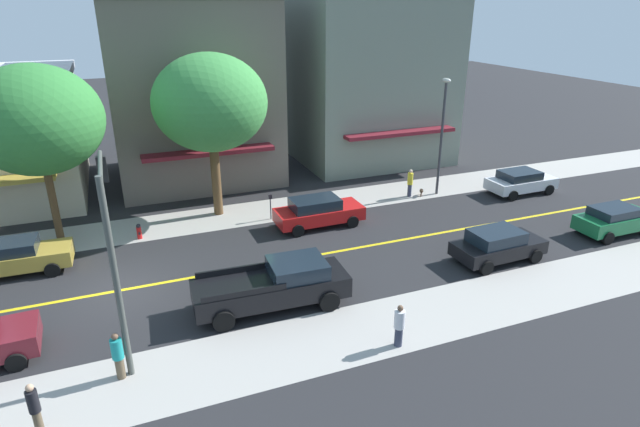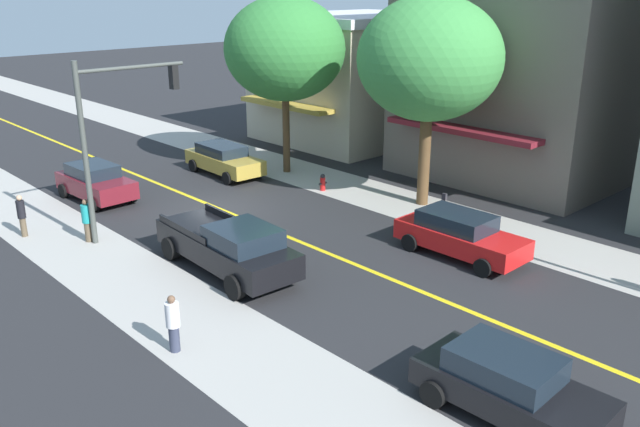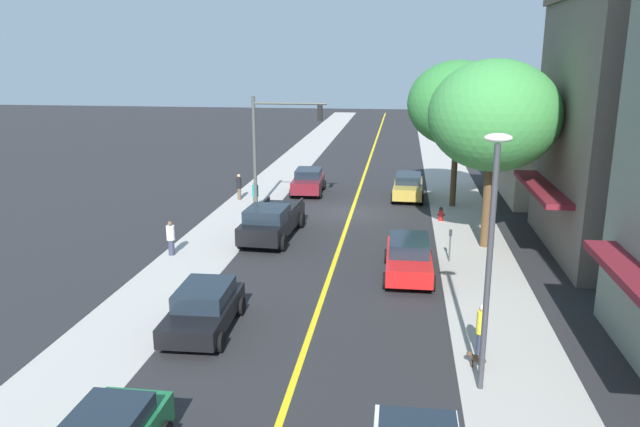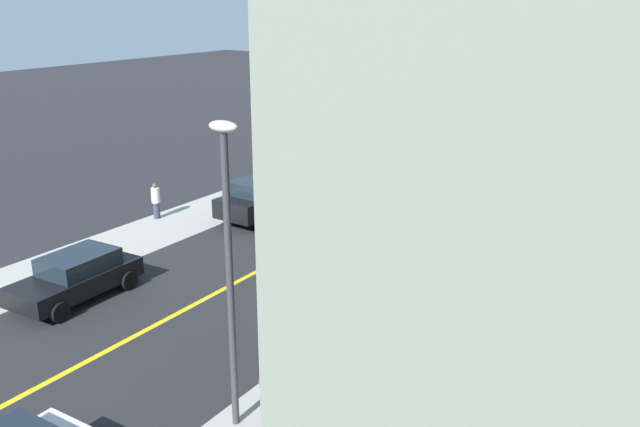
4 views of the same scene
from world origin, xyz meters
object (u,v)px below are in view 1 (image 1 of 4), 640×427
(street_lamp, at_px, (443,125))
(small_dog, at_px, (421,191))
(traffic_light_mast, at_px, (110,234))
(pedestrian_teal_shirt, at_px, (118,355))
(white_sedan_left_curb, at_px, (521,181))
(street_tree_left_near, at_px, (36,120))
(fire_hydrant, at_px, (139,231))
(pedestrian_yellow_shirt, at_px, (410,182))
(gold_sedan_left_curb, at_px, (12,257))
(black_pickup_truck, at_px, (275,285))
(black_sedan_right_curb, at_px, (498,245))
(parking_meter, at_px, (270,203))
(pedestrian_black_shirt, at_px, (34,407))
(green_sedan_right_curb, at_px, (615,219))
(red_sedan_left_curb, at_px, (318,212))
(pedestrian_white_shirt, at_px, (399,325))
(street_tree_right_corner, at_px, (210,103))

(street_lamp, xyz_separation_m, small_dog, (-0.01, -1.10, -3.97))
(traffic_light_mast, xyz_separation_m, pedestrian_teal_shirt, (1.32, -0.30, -3.52))
(white_sedan_left_curb, distance_m, small_dog, 6.23)
(street_tree_left_near, height_order, fire_hydrant, street_tree_left_near)
(traffic_light_mast, height_order, pedestrian_yellow_shirt, traffic_light_mast)
(street_lamp, bearing_deg, gold_sedan_left_curb, -85.29)
(black_pickup_truck, bearing_deg, street_lamp, 36.15)
(street_tree_left_near, bearing_deg, black_sedan_right_curb, 63.22)
(parking_meter, xyz_separation_m, pedestrian_black_shirt, (12.31, -10.32, -0.07))
(gold_sedan_left_curb, distance_m, black_sedan_right_curb, 21.48)
(green_sedan_right_curb, xyz_separation_m, black_pickup_truck, (0.16, -18.07, 0.14))
(white_sedan_left_curb, bearing_deg, black_sedan_right_curb, -137.50)
(parking_meter, distance_m, red_sedan_left_curb, 2.75)
(fire_hydrant, height_order, gold_sedan_left_curb, gold_sedan_left_curb)
(black_pickup_truck, distance_m, small_dog, 14.77)
(parking_meter, distance_m, pedestrian_yellow_shirt, 8.90)
(street_lamp, relative_size, black_pickup_truck, 1.16)
(pedestrian_yellow_shirt, xyz_separation_m, small_dog, (0.19, 0.73, -0.60))
(parking_meter, xyz_separation_m, pedestrian_white_shirt, (12.52, 0.81, -0.11))
(red_sedan_left_curb, bearing_deg, white_sedan_left_curb, -0.08)
(parking_meter, distance_m, white_sedan_left_curb, 15.66)
(traffic_light_mast, xyz_separation_m, green_sedan_right_curb, (-1.07, 23.57, -3.61))
(pedestrian_teal_shirt, bearing_deg, pedestrian_black_shirt, 89.80)
(traffic_light_mast, distance_m, white_sedan_left_curb, 24.92)
(green_sedan_right_curb, bearing_deg, pedestrian_white_shirt, -164.38)
(street_tree_left_near, xyz_separation_m, black_sedan_right_curb, (9.44, 18.69, -5.32))
(traffic_light_mast, bearing_deg, green_sedan_right_curb, -87.39)
(parking_meter, distance_m, black_pickup_truck, 8.82)
(black_sedan_right_curb, bearing_deg, pedestrian_yellow_shirt, 83.64)
(street_tree_left_near, xyz_separation_m, pedestrian_teal_shirt, (11.63, 2.35, -5.24))
(red_sedan_left_curb, distance_m, pedestrian_yellow_shirt, 7.16)
(green_sedan_right_curb, bearing_deg, pedestrian_yellow_shirt, 128.24)
(street_lamp, distance_m, white_sedan_left_curb, 6.25)
(black_pickup_truck, distance_m, pedestrian_white_shirt, 5.10)
(street_tree_left_near, height_order, black_sedan_right_curb, street_tree_left_near)
(street_lamp, height_order, small_dog, street_lamp)
(street_tree_right_corner, height_order, white_sedan_left_curb, street_tree_right_corner)
(traffic_light_mast, bearing_deg, white_sedan_left_curb, -71.77)
(green_sedan_right_curb, distance_m, gold_sedan_left_curb, 28.68)
(gold_sedan_left_curb, height_order, small_dog, gold_sedan_left_curb)
(traffic_light_mast, distance_m, pedestrian_white_shirt, 9.86)
(white_sedan_left_curb, distance_m, pedestrian_white_shirt, 18.30)
(fire_hydrant, height_order, small_dog, fire_hydrant)
(traffic_light_mast, height_order, street_lamp, street_lamp)
(gold_sedan_left_curb, bearing_deg, traffic_light_mast, -58.57)
(green_sedan_right_curb, bearing_deg, gold_sedan_left_curb, 166.74)
(parking_meter, bearing_deg, white_sedan_left_curb, 83.75)
(street_lamp, distance_m, gold_sedan_left_curb, 23.26)
(fire_hydrant, relative_size, white_sedan_left_curb, 0.19)
(black_pickup_truck, distance_m, pedestrian_black_shirt, 8.84)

